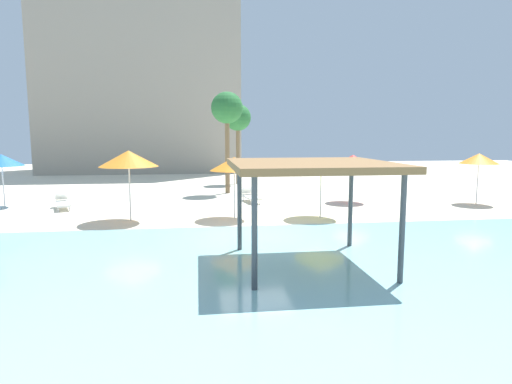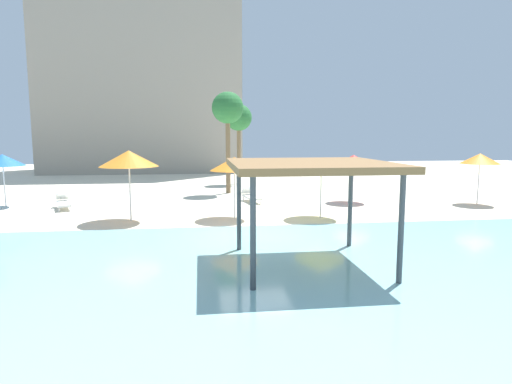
{
  "view_description": "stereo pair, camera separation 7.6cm",
  "coord_description": "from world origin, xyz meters",
  "px_view_note": "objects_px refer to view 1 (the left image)",
  "views": [
    {
      "loc": [
        -1.98,
        -15.02,
        3.59
      ],
      "look_at": [
        0.31,
        2.0,
        1.3
      ],
      "focal_mm": 30.6,
      "sensor_mm": 36.0,
      "label": 1
    },
    {
      "loc": [
        -1.9,
        -15.03,
        3.59
      ],
      "look_at": [
        0.31,
        2.0,
        1.3
      ],
      "focal_mm": 30.6,
      "sensor_mm": 36.0,
      "label": 2
    }
  ],
  "objects_px": {
    "beach_umbrella_blue_1": "(1,160)",
    "palm_tree_2": "(238,119)",
    "beach_umbrella_orange_0": "(479,159)",
    "beach_umbrella_red_5": "(353,160)",
    "palm_tree_1": "(227,110)",
    "lounge_chair_1": "(63,202)",
    "beach_umbrella_orange_3": "(129,159)",
    "lounge_chair_2": "(250,196)",
    "beach_umbrella_yellow_2": "(321,167)",
    "beach_umbrella_orange_4": "(234,164)",
    "shade_pavilion": "(311,168)"
  },
  "relations": [
    {
      "from": "beach_umbrella_orange_3",
      "to": "palm_tree_2",
      "type": "height_order",
      "value": "palm_tree_2"
    },
    {
      "from": "beach_umbrella_orange_0",
      "to": "lounge_chair_1",
      "type": "bearing_deg",
      "value": 176.66
    },
    {
      "from": "beach_umbrella_orange_0",
      "to": "beach_umbrella_red_5",
      "type": "distance_m",
      "value": 6.36
    },
    {
      "from": "beach_umbrella_blue_1",
      "to": "beach_umbrella_red_5",
      "type": "bearing_deg",
      "value": -2.46
    },
    {
      "from": "beach_umbrella_yellow_2",
      "to": "beach_umbrella_orange_3",
      "type": "height_order",
      "value": "beach_umbrella_orange_3"
    },
    {
      "from": "beach_umbrella_orange_4",
      "to": "beach_umbrella_blue_1",
      "type": "bearing_deg",
      "value": 158.17
    },
    {
      "from": "lounge_chair_1",
      "to": "beach_umbrella_red_5",
      "type": "bearing_deg",
      "value": 72.12
    },
    {
      "from": "lounge_chair_1",
      "to": "palm_tree_1",
      "type": "bearing_deg",
      "value": 100.11
    },
    {
      "from": "beach_umbrella_orange_3",
      "to": "lounge_chair_2",
      "type": "xyz_separation_m",
      "value": [
        5.56,
        4.42,
        -2.26
      ]
    },
    {
      "from": "lounge_chair_2",
      "to": "palm_tree_2",
      "type": "height_order",
      "value": "palm_tree_2"
    },
    {
      "from": "lounge_chair_2",
      "to": "palm_tree_2",
      "type": "distance_m",
      "value": 9.67
    },
    {
      "from": "beach_umbrella_orange_0",
      "to": "palm_tree_1",
      "type": "xyz_separation_m",
      "value": [
        -12.52,
        5.8,
        2.67
      ]
    },
    {
      "from": "beach_umbrella_orange_0",
      "to": "lounge_chair_2",
      "type": "distance_m",
      "value": 11.93
    },
    {
      "from": "lounge_chair_1",
      "to": "palm_tree_2",
      "type": "xyz_separation_m",
      "value": [
        9.41,
        9.63,
        4.31
      ]
    },
    {
      "from": "shade_pavilion",
      "to": "lounge_chair_1",
      "type": "bearing_deg",
      "value": 132.08
    },
    {
      "from": "shade_pavilion",
      "to": "beach_umbrella_orange_0",
      "type": "distance_m",
      "value": 14.66
    },
    {
      "from": "beach_umbrella_yellow_2",
      "to": "lounge_chair_2",
      "type": "xyz_separation_m",
      "value": [
        -2.46,
        4.82,
        -1.88
      ]
    },
    {
      "from": "beach_umbrella_orange_3",
      "to": "beach_umbrella_red_5",
      "type": "height_order",
      "value": "beach_umbrella_orange_3"
    },
    {
      "from": "lounge_chair_2",
      "to": "palm_tree_1",
      "type": "distance_m",
      "value": 5.98
    },
    {
      "from": "lounge_chair_2",
      "to": "beach_umbrella_yellow_2",
      "type": "bearing_deg",
      "value": 16.51
    },
    {
      "from": "palm_tree_1",
      "to": "beach_umbrella_yellow_2",
      "type": "bearing_deg",
      "value": -67.9
    },
    {
      "from": "beach_umbrella_blue_1",
      "to": "palm_tree_2",
      "type": "bearing_deg",
      "value": 34.74
    },
    {
      "from": "beach_umbrella_blue_1",
      "to": "lounge_chair_2",
      "type": "relative_size",
      "value": 1.32
    },
    {
      "from": "beach_umbrella_orange_0",
      "to": "beach_umbrella_blue_1",
      "type": "distance_m",
      "value": 23.96
    },
    {
      "from": "beach_umbrella_orange_4",
      "to": "lounge_chair_2",
      "type": "xyz_separation_m",
      "value": [
        1.22,
        4.41,
        -2.0
      ]
    },
    {
      "from": "beach_umbrella_yellow_2",
      "to": "beach_umbrella_orange_3",
      "type": "bearing_deg",
      "value": 177.19
    },
    {
      "from": "lounge_chair_1",
      "to": "beach_umbrella_yellow_2",
      "type": "bearing_deg",
      "value": 53.03
    },
    {
      "from": "shade_pavilion",
      "to": "beach_umbrella_orange_4",
      "type": "bearing_deg",
      "value": 101.71
    },
    {
      "from": "beach_umbrella_orange_0",
      "to": "beach_umbrella_yellow_2",
      "type": "distance_m",
      "value": 9.47
    },
    {
      "from": "beach_umbrella_red_5",
      "to": "palm_tree_1",
      "type": "height_order",
      "value": "palm_tree_1"
    },
    {
      "from": "beach_umbrella_orange_3",
      "to": "beach_umbrella_orange_4",
      "type": "distance_m",
      "value": 4.35
    },
    {
      "from": "beach_umbrella_orange_0",
      "to": "palm_tree_1",
      "type": "distance_m",
      "value": 14.05
    },
    {
      "from": "beach_umbrella_orange_4",
      "to": "lounge_chair_2",
      "type": "height_order",
      "value": "beach_umbrella_orange_4"
    },
    {
      "from": "beach_umbrella_blue_1",
      "to": "lounge_chair_2",
      "type": "bearing_deg",
      "value": -0.12
    },
    {
      "from": "beach_umbrella_orange_4",
      "to": "lounge_chair_1",
      "type": "relative_size",
      "value": 1.32
    },
    {
      "from": "beach_umbrella_orange_3",
      "to": "beach_umbrella_orange_0",
      "type": "bearing_deg",
      "value": 7.45
    },
    {
      "from": "beach_umbrella_yellow_2",
      "to": "beach_umbrella_orange_3",
      "type": "distance_m",
      "value": 8.04
    },
    {
      "from": "palm_tree_1",
      "to": "lounge_chair_1",
      "type": "bearing_deg",
      "value": -151.09
    },
    {
      "from": "lounge_chair_1",
      "to": "palm_tree_1",
      "type": "relative_size",
      "value": 0.33
    },
    {
      "from": "shade_pavilion",
      "to": "lounge_chair_1",
      "type": "height_order",
      "value": "shade_pavilion"
    },
    {
      "from": "beach_umbrella_yellow_2",
      "to": "lounge_chair_1",
      "type": "relative_size",
      "value": 1.27
    },
    {
      "from": "beach_umbrella_red_5",
      "to": "beach_umbrella_orange_3",
      "type": "bearing_deg",
      "value": -161.35
    },
    {
      "from": "beach_umbrella_red_5",
      "to": "lounge_chair_2",
      "type": "distance_m",
      "value": 5.74
    },
    {
      "from": "lounge_chair_1",
      "to": "lounge_chair_2",
      "type": "height_order",
      "value": "same"
    },
    {
      "from": "beach_umbrella_orange_0",
      "to": "lounge_chair_2",
      "type": "bearing_deg",
      "value": 169.29
    },
    {
      "from": "beach_umbrella_orange_3",
      "to": "lounge_chair_2",
      "type": "bearing_deg",
      "value": 38.5
    },
    {
      "from": "lounge_chair_1",
      "to": "shade_pavilion",
      "type": "bearing_deg",
      "value": 23.28
    },
    {
      "from": "beach_umbrella_yellow_2",
      "to": "palm_tree_1",
      "type": "height_order",
      "value": "palm_tree_1"
    },
    {
      "from": "shade_pavilion",
      "to": "lounge_chair_2",
      "type": "height_order",
      "value": "shade_pavilion"
    },
    {
      "from": "beach_umbrella_red_5",
      "to": "lounge_chair_2",
      "type": "relative_size",
      "value": 1.27
    }
  ]
}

